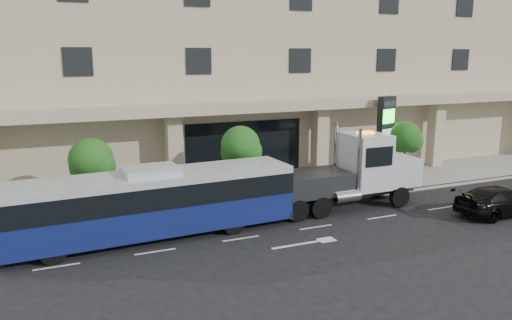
{
  "coord_description": "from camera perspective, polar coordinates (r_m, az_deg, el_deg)",
  "views": [
    {
      "loc": [
        -11.97,
        -21.96,
        8.42
      ],
      "look_at": [
        -1.74,
        2.0,
        2.88
      ],
      "focal_mm": 35.0,
      "sensor_mm": 36.0,
      "label": 1
    }
  ],
  "objects": [
    {
      "name": "black_sedan",
      "position": [
        29.67,
        26.18,
        -4.19
      ],
      "size": [
        5.35,
        2.22,
        1.55
      ],
      "primitive_type": "imported",
      "rotation": [
        0.0,
        0.0,
        1.56
      ],
      "color": "black",
      "rests_on": "ground"
    },
    {
      "name": "curb",
      "position": [
        28.05,
        3.28,
        -5.31
      ],
      "size": [
        120.0,
        0.3,
        0.15
      ],
      "primitive_type": "cube",
      "color": "gray",
      "rests_on": "ground"
    },
    {
      "name": "ground",
      "position": [
        26.39,
        5.22,
        -6.65
      ],
      "size": [
        120.0,
        120.0,
        0.0
      ],
      "primitive_type": "plane",
      "color": "black",
      "rests_on": "ground"
    },
    {
      "name": "tree_left",
      "position": [
        26.17,
        -18.26,
        -0.3
      ],
      "size": [
        2.27,
        2.2,
        4.22
      ],
      "color": "#422B19",
      "rests_on": "sidewalk"
    },
    {
      "name": "city_bus",
      "position": [
        23.57,
        -11.79,
        -4.74
      ],
      "size": [
        13.52,
        3.46,
        3.4
      ],
      "rotation": [
        0.0,
        0.0,
        0.05
      ],
      "color": "black",
      "rests_on": "ground"
    },
    {
      "name": "convention_center",
      "position": [
        39.28,
        -5.53,
        14.22
      ],
      "size": [
        60.0,
        17.6,
        20.0
      ],
      "color": "tan",
      "rests_on": "ground"
    },
    {
      "name": "tree_mid",
      "position": [
        27.92,
        -1.73,
        1.35
      ],
      "size": [
        2.28,
        2.2,
        4.38
      ],
      "color": "#422B19",
      "rests_on": "sidewalk"
    },
    {
      "name": "tow_truck",
      "position": [
        28.19,
        10.71,
        -1.56
      ],
      "size": [
        10.16,
        2.64,
        4.64
      ],
      "rotation": [
        0.0,
        0.0,
        -0.0
      ],
      "color": "#2D3033",
      "rests_on": "ground"
    },
    {
      "name": "tree_right",
      "position": [
        33.82,
        16.74,
        2.34
      ],
      "size": [
        2.1,
        2.0,
        4.04
      ],
      "color": "#422B19",
      "rests_on": "sidewalk"
    },
    {
      "name": "sidewalk",
      "position": [
        30.65,
        0.79,
        -3.79
      ],
      "size": [
        120.0,
        6.0,
        0.15
      ],
      "primitive_type": "cube",
      "color": "gray",
      "rests_on": "ground"
    },
    {
      "name": "signage_pylon",
      "position": [
        34.44,
        14.55,
        2.53
      ],
      "size": [
        1.46,
        0.89,
        5.56
      ],
      "rotation": [
        0.0,
        0.0,
        0.29
      ],
      "color": "black",
      "rests_on": "sidewalk"
    }
  ]
}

